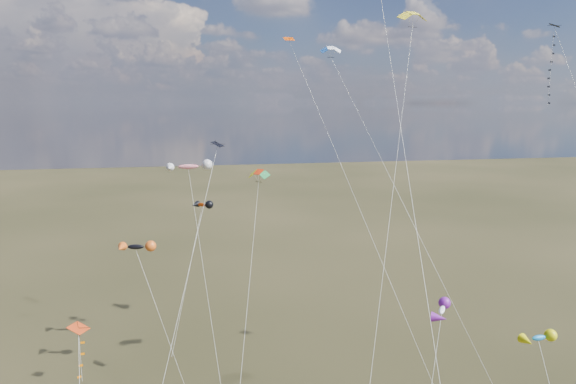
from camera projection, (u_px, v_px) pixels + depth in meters
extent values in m
cube|color=black|center=(554.00, 25.00, 43.63)|extent=(1.22, 1.22, 0.34)
cylinder|color=silver|center=(416.00, 225.00, 29.52)|extent=(6.80, 35.27, 40.03)
cube|color=black|center=(218.00, 144.00, 39.27)|extent=(1.12, 1.15, 0.39)
cylinder|color=silver|center=(174.00, 333.00, 33.97)|extent=(7.12, 13.81, 23.86)
cube|color=#BD3510|center=(78.00, 328.00, 33.22)|extent=(1.41, 1.44, 0.38)
cube|color=#D64100|center=(289.00, 39.00, 47.95)|extent=(0.97, 0.90, 0.41)
cylinder|color=silver|center=(368.00, 227.00, 44.02)|extent=(10.67, 16.05, 32.90)
cylinder|color=silver|center=(385.00, 254.00, 34.29)|extent=(10.63, 17.63, 34.04)
cylinder|color=silver|center=(415.00, 222.00, 46.67)|extent=(10.92, 19.37, 32.51)
cylinder|color=silver|center=(245.00, 322.00, 38.80)|extent=(3.83, 11.43, 21.29)
ellipsoid|color=black|center=(136.00, 247.00, 49.29)|extent=(3.32, 1.64, 1.11)
cylinder|color=silver|center=(163.00, 325.00, 47.61)|extent=(4.95, 6.82, 13.33)
ellipsoid|color=#D64006|center=(202.00, 205.00, 61.13)|extent=(2.50, 2.24, 1.13)
cylinder|color=silver|center=(188.00, 277.00, 58.02)|extent=(3.94, 8.34, 15.03)
cube|color=#332316|center=(171.00, 358.00, 54.90)|extent=(0.10, 0.10, 0.12)
ellipsoid|color=white|center=(442.00, 310.00, 32.22)|extent=(2.11, 2.47, 0.84)
ellipsoid|color=red|center=(188.00, 167.00, 51.13)|extent=(4.21, 1.53, 1.23)
cylinder|color=silver|center=(206.00, 287.00, 46.86)|extent=(2.53, 13.00, 20.72)
ellipsoid|color=#127DD3|center=(539.00, 338.00, 30.73)|extent=(1.96, 0.96, 0.80)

